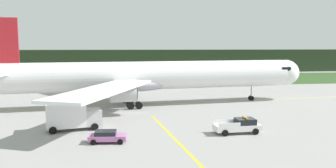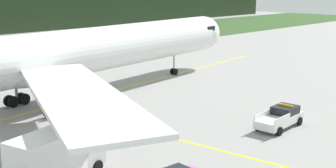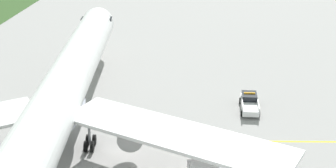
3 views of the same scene
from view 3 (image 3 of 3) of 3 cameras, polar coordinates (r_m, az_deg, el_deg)
The scene contains 5 objects.
ground at distance 53.59m, azimuth -5.05°, elevation -7.72°, with size 320.00×320.00×0.00m, color gray.
taxiway_centerline_main at distance 58.38m, azimuth -11.44°, elevation -5.39°, with size 82.11×0.30×0.01m, color yellow.
taxiway_centerline_spur at distance 56.74m, azimuth 12.98°, elevation -6.41°, with size 29.50×0.30×0.01m, color yellow.
airliner at distance 55.42m, azimuth -12.02°, elevation -1.15°, with size 60.59×47.23×14.86m.
ops_pickup_truck at distance 63.01m, azimuth 9.28°, elevation -2.12°, with size 5.65×2.50×1.94m.
Camera 3 is at (-44.96, -10.59, 27.17)m, focal length 53.39 mm.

